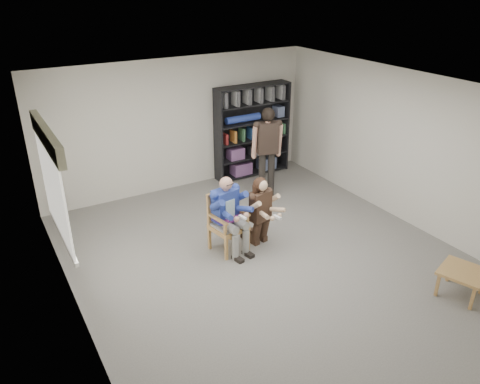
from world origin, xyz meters
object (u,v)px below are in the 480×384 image
armchair (229,223)px  kneeling_woman (262,212)px  seated_man (228,214)px  bookshelf (252,131)px  standing_man (267,154)px  side_table (461,283)px

armchair → kneeling_woman: kneeling_woman is taller
seated_man → kneeling_woman: bearing=-21.9°
bookshelf → armchair: bearing=-128.5°
armchair → standing_man: (1.69, 1.42, 0.44)m
bookshelf → standing_man: (-0.41, -1.23, -0.09)m
standing_man → side_table: standing_man is taller
armchair → standing_man: size_ratio=0.54×
standing_man → kneeling_woman: bearing=-110.2°
armchair → seated_man: seated_man is taller
seated_man → standing_man: size_ratio=0.70×
standing_man → bookshelf: bearing=87.4°
bookshelf → side_table: (0.21, -5.46, -0.84)m
armchair → kneeling_woman: size_ratio=0.84×
armchair → bookshelf: bearing=41.3°
bookshelf → kneeling_woman: bearing=-118.8°
armchair → kneeling_woman: bearing=-21.9°
kneeling_woman → bookshelf: bookshelf is taller
seated_man → bookshelf: (2.10, 2.65, 0.38)m
kneeling_woman → side_table: size_ratio=2.03×
side_table → armchair: bearing=129.5°
seated_man → kneeling_woman: seated_man is taller
seated_man → bookshelf: size_ratio=0.64×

